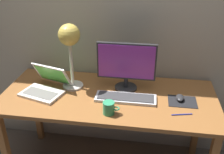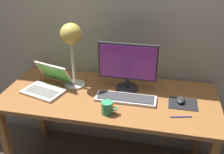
# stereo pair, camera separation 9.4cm
# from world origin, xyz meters

# --- Properties ---
(back_wall) EXTENTS (4.80, 0.06, 2.60)m
(back_wall) POSITION_xyz_m (0.00, 0.40, 1.30)
(back_wall) COLOR #B2A893
(back_wall) RESTS_ON ground
(desk) EXTENTS (1.60, 0.70, 0.74)m
(desk) POSITION_xyz_m (0.00, 0.00, 0.66)
(desk) COLOR #935B2D
(desk) RESTS_ON ground
(monitor) EXTENTS (0.44, 0.17, 0.37)m
(monitor) POSITION_xyz_m (0.12, 0.12, 0.95)
(monitor) COLOR #28282B
(monitor) RESTS_ON desk
(keyboard_main) EXTENTS (0.44, 0.14, 0.03)m
(keyboard_main) POSITION_xyz_m (0.13, -0.04, 0.75)
(keyboard_main) COLOR silver
(keyboard_main) RESTS_ON desk
(laptop) EXTENTS (0.37, 0.37, 0.19)m
(laptop) POSITION_xyz_m (-0.48, -0.01, 0.80)
(laptop) COLOR silver
(laptop) RESTS_ON desk
(desk_lamp) EXTENTS (0.16, 0.16, 0.51)m
(desk_lamp) POSITION_xyz_m (-0.30, 0.09, 1.12)
(desk_lamp) COLOR beige
(desk_lamp) RESTS_ON desk
(mousepad) EXTENTS (0.20, 0.16, 0.00)m
(mousepad) POSITION_xyz_m (0.54, -0.01, 0.74)
(mousepad) COLOR black
(mousepad) RESTS_ON desk
(mouse) EXTENTS (0.06, 0.10, 0.03)m
(mouse) POSITION_xyz_m (0.52, 0.01, 0.76)
(mouse) COLOR #28282B
(mouse) RESTS_ON mousepad
(coffee_mug) EXTENTS (0.11, 0.08, 0.09)m
(coffee_mug) POSITION_xyz_m (0.04, -0.23, 0.78)
(coffee_mug) COLOR #339966
(coffee_mug) RESTS_ON desk
(pen) EXTENTS (0.14, 0.04, 0.01)m
(pen) POSITION_xyz_m (0.52, -0.18, 0.74)
(pen) COLOR #2633A5
(pen) RESTS_ON desk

